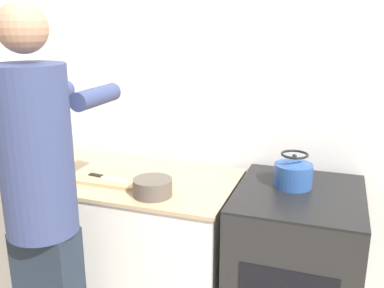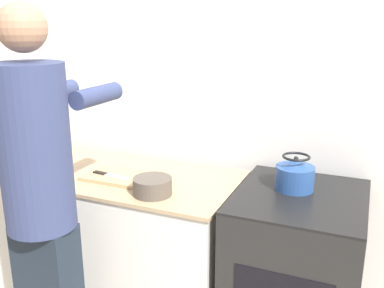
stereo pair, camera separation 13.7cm
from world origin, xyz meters
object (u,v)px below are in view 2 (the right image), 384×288
object	(u,v)px
bowl_prep	(153,186)
knife	(109,175)
canister_jar	(35,145)
kettle	(295,175)
cutting_board	(116,176)
person	(42,197)
oven	(294,281)

from	to	relation	value
bowl_prep	knife	bearing A→B (deg)	162.66
knife	canister_jar	bearing A→B (deg)	176.65
knife	kettle	world-z (taller)	kettle
cutting_board	canister_jar	distance (m)	0.64
person	cutting_board	distance (m)	0.51
person	cutting_board	bearing A→B (deg)	84.47
person	kettle	world-z (taller)	person
knife	bowl_prep	size ratio (longest dim) A/B	1.16
kettle	canister_jar	bearing A→B (deg)	-177.79
oven	knife	distance (m)	1.09
cutting_board	canister_jar	size ratio (longest dim) A/B	1.86
canister_jar	oven	bearing A→B (deg)	-0.03
oven	person	world-z (taller)	person
kettle	bowl_prep	size ratio (longest dim) A/B	0.98
oven	bowl_prep	distance (m)	0.85
oven	cutting_board	bearing A→B (deg)	-175.24
oven	kettle	bearing A→B (deg)	124.56
knife	kettle	bearing A→B (deg)	16.73
oven	bowl_prep	world-z (taller)	bowl_prep
bowl_prep	cutting_board	bearing A→B (deg)	156.62
cutting_board	bowl_prep	xyz separation A→B (m)	(0.29, -0.12, 0.03)
oven	canister_jar	world-z (taller)	canister_jar
knife	oven	bearing A→B (deg)	12.89
cutting_board	bowl_prep	size ratio (longest dim) A/B	1.76
oven	knife	world-z (taller)	oven
knife	bowl_prep	distance (m)	0.33
person	bowl_prep	distance (m)	0.51
cutting_board	kettle	bearing A→B (deg)	8.69
oven	knife	size ratio (longest dim) A/B	4.19
person	cutting_board	xyz separation A→B (m)	(0.05, 0.51, -0.07)
person	kettle	bearing A→B (deg)	33.71
oven	person	distance (m)	1.28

